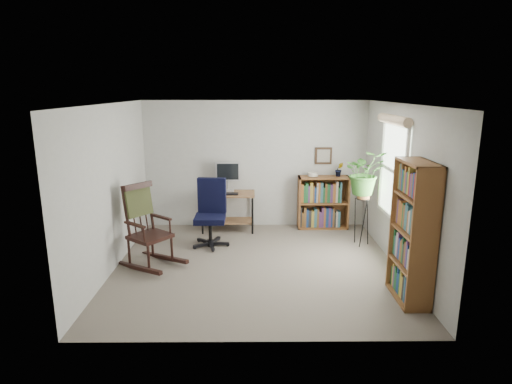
{
  "coord_description": "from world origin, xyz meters",
  "views": [
    {
      "loc": [
        -0.05,
        -6.02,
        2.6
      ],
      "look_at": [
        0.0,
        0.4,
        1.05
      ],
      "focal_mm": 30.0,
      "sensor_mm": 36.0,
      "label": 1
    }
  ],
  "objects_px": {
    "low_bookshelf": "(323,202)",
    "desk": "(228,212)",
    "office_chair": "(210,213)",
    "rocking_chair": "(149,225)",
    "tall_bookshelf": "(413,232)"
  },
  "relations": [
    {
      "from": "desk",
      "to": "low_bookshelf",
      "type": "relative_size",
      "value": 1.0
    },
    {
      "from": "office_chair",
      "to": "desk",
      "type": "bearing_deg",
      "value": 78.4
    },
    {
      "from": "desk",
      "to": "rocking_chair",
      "type": "distance_m",
      "value": 2.0
    },
    {
      "from": "desk",
      "to": "office_chair",
      "type": "relative_size",
      "value": 0.87
    },
    {
      "from": "tall_bookshelf",
      "to": "rocking_chair",
      "type": "bearing_deg",
      "value": 162.9
    },
    {
      "from": "office_chair",
      "to": "tall_bookshelf",
      "type": "relative_size",
      "value": 0.65
    },
    {
      "from": "office_chair",
      "to": "tall_bookshelf",
      "type": "xyz_separation_m",
      "value": [
        2.69,
        -1.89,
        0.31
      ]
    },
    {
      "from": "desk",
      "to": "office_chair",
      "type": "bearing_deg",
      "value": -106.53
    },
    {
      "from": "desk",
      "to": "low_bookshelf",
      "type": "bearing_deg",
      "value": 3.81
    },
    {
      "from": "office_chair",
      "to": "rocking_chair",
      "type": "bearing_deg",
      "value": -130.2
    },
    {
      "from": "desk",
      "to": "office_chair",
      "type": "height_order",
      "value": "office_chair"
    },
    {
      "from": "desk",
      "to": "low_bookshelf",
      "type": "xyz_separation_m",
      "value": [
        1.8,
        0.12,
        0.14
      ]
    },
    {
      "from": "low_bookshelf",
      "to": "desk",
      "type": "bearing_deg",
      "value": -176.19
    },
    {
      "from": "rocking_chair",
      "to": "tall_bookshelf",
      "type": "relative_size",
      "value": 0.72
    },
    {
      "from": "office_chair",
      "to": "rocking_chair",
      "type": "relative_size",
      "value": 0.91
    }
  ]
}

